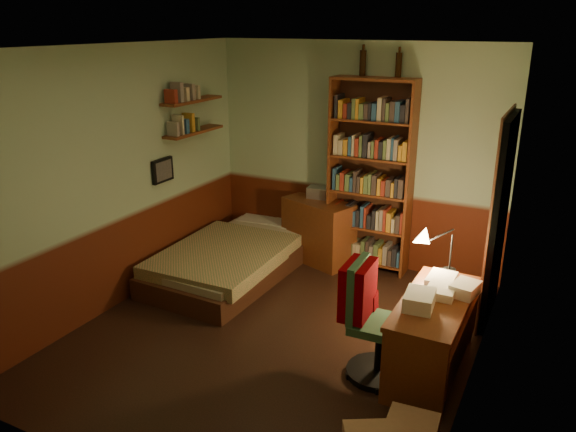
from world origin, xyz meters
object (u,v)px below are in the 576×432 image
at_px(dresser, 318,231).
at_px(desk, 432,336).
at_px(office_chair, 380,324).
at_px(bookshelf, 370,177).
at_px(desk_lamp, 452,238).
at_px(bed, 233,248).
at_px(mini_stereo, 318,192).

bearing_deg(dresser, desk, -23.97).
bearing_deg(office_chair, dresser, 123.83).
relative_size(bookshelf, desk_lamp, 3.46).
bearing_deg(bed, office_chair, -26.98).
distance_m(dresser, bookshelf, 0.94).
distance_m(mini_stereo, office_chair, 2.58).
relative_size(bed, mini_stereo, 8.65).
distance_m(desk_lamp, office_chair, 1.07).
xyz_separation_m(bookshelf, office_chair, (0.83, -2.05, -0.63)).
height_order(desk_lamp, office_chair, desk_lamp).
height_order(bed, desk_lamp, desk_lamp).
bearing_deg(bookshelf, desk_lamp, -45.15).
height_order(bed, desk, desk).
bearing_deg(bookshelf, bed, -146.52).
height_order(bookshelf, office_chair, bookshelf).
xyz_separation_m(dresser, mini_stereo, (-0.07, 0.12, 0.45)).
relative_size(dresser, bookshelf, 0.39).
height_order(dresser, desk_lamp, desk_lamp).
distance_m(dresser, desk, 2.46).
relative_size(desk_lamp, office_chair, 0.67).
relative_size(desk, desk_lamp, 1.92).
distance_m(desk, desk_lamp, 0.90).
relative_size(mini_stereo, desk, 0.20).
xyz_separation_m(mini_stereo, desk_lamp, (1.83, -1.20, 0.15)).
distance_m(bed, bookshelf, 1.77).
height_order(desk, office_chair, office_chair).
relative_size(bookshelf, desk, 1.80).
distance_m(bed, desk, 2.66).
distance_m(mini_stereo, bookshelf, 0.72).
distance_m(dresser, office_chair, 2.42).
bearing_deg(mini_stereo, desk_lamp, -39.42).
bearing_deg(desk_lamp, mini_stereo, 154.05).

